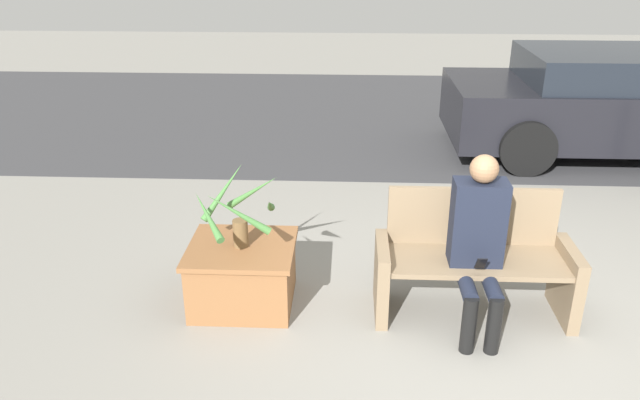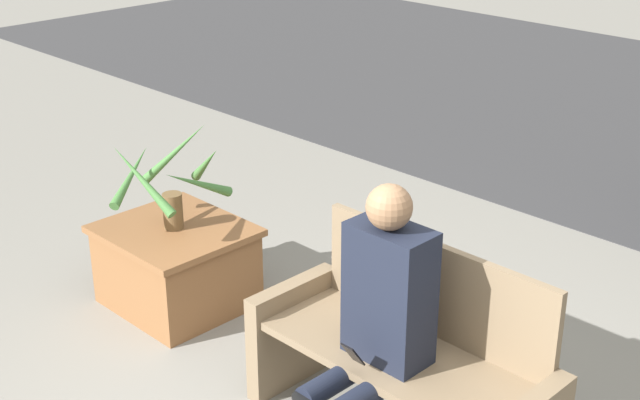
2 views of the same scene
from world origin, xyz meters
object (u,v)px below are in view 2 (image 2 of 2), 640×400
person_seated (376,315)px  planter_box (177,263)px  bench (405,359)px  potted_plant (171,181)px

person_seated → planter_box: bearing=173.8°
bench → potted_plant: 1.82m
bench → planter_box: (-1.77, 0.01, -0.15)m
person_seated → potted_plant: 1.76m
bench → potted_plant: bearing=179.7°
person_seated → potted_plant: (-1.75, 0.19, 0.08)m
potted_plant → person_seated: bearing=-6.3°
planter_box → potted_plant: 0.53m
planter_box → potted_plant: bearing=127.2°
person_seated → potted_plant: size_ratio=1.95×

